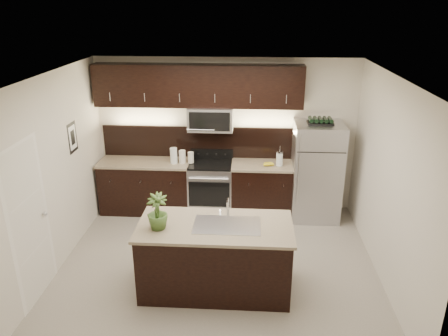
% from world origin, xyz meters
% --- Properties ---
extents(ground, '(4.50, 4.50, 0.00)m').
position_xyz_m(ground, '(0.00, 0.00, 0.00)').
color(ground, gray).
rests_on(ground, ground).
extents(room_walls, '(4.52, 4.02, 2.71)m').
position_xyz_m(room_walls, '(-0.11, -0.04, 1.70)').
color(room_walls, beige).
rests_on(room_walls, ground).
extents(counter_run, '(3.51, 0.65, 0.94)m').
position_xyz_m(counter_run, '(-0.46, 1.69, 0.47)').
color(counter_run, black).
rests_on(counter_run, ground).
extents(upper_fixtures, '(3.49, 0.40, 1.66)m').
position_xyz_m(upper_fixtures, '(-0.43, 1.84, 2.14)').
color(upper_fixtures, black).
rests_on(upper_fixtures, counter_run).
extents(island, '(1.96, 0.96, 0.94)m').
position_xyz_m(island, '(0.01, -0.53, 0.47)').
color(island, black).
rests_on(island, ground).
extents(sink_faucet, '(0.84, 0.50, 0.28)m').
position_xyz_m(sink_faucet, '(0.16, -0.52, 0.96)').
color(sink_faucet, silver).
rests_on(sink_faucet, island).
extents(refrigerator, '(0.81, 0.73, 1.69)m').
position_xyz_m(refrigerator, '(1.57, 1.63, 0.84)').
color(refrigerator, '#B2B2B7').
rests_on(refrigerator, ground).
extents(wine_rack, '(0.42, 0.26, 0.10)m').
position_xyz_m(wine_rack, '(1.57, 1.63, 1.74)').
color(wine_rack, black).
rests_on(wine_rack, refrigerator).
extents(plant, '(0.28, 0.28, 0.46)m').
position_xyz_m(plant, '(-0.68, -0.66, 1.17)').
color(plant, '#385321').
rests_on(plant, island).
extents(canisters, '(0.40, 0.15, 0.27)m').
position_xyz_m(canisters, '(-0.77, 1.65, 1.06)').
color(canisters, silver).
rests_on(canisters, counter_run).
extents(french_press, '(0.12, 0.12, 0.34)m').
position_xyz_m(french_press, '(0.93, 1.64, 1.07)').
color(french_press, silver).
rests_on(french_press, counter_run).
extents(bananas, '(0.22, 0.19, 0.06)m').
position_xyz_m(bananas, '(0.69, 1.61, 0.97)').
color(bananas, gold).
rests_on(bananas, counter_run).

